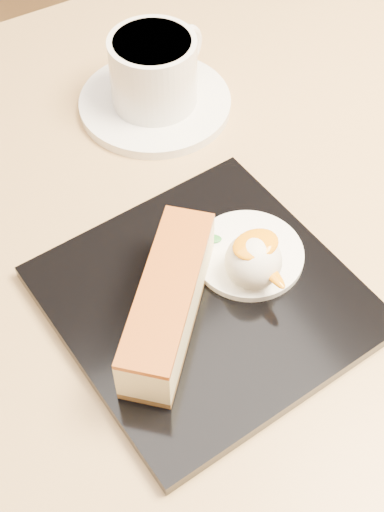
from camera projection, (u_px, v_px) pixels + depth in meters
table at (180, 363)px, 0.71m from camera, size 0.80×0.80×0.72m
dessert_plate at (205, 300)px, 0.56m from camera, size 0.24×0.24×0.01m
cheesecake at (168, 302)px, 0.52m from camera, size 0.13×0.13×0.05m
cream_smear at (248, 254)px, 0.58m from camera, size 0.09×0.09×0.01m
ice_cream_scoop at (253, 261)px, 0.55m from camera, size 0.04×0.04×0.04m
mango_sauce at (256, 244)px, 0.54m from camera, size 0.04×0.03×0.01m
mint_sprig at (201, 245)px, 0.58m from camera, size 0.04×0.03×0.00m
saucer at (155, 103)px, 0.71m from camera, size 0.15×0.15×0.01m
coffee_cup at (155, 69)px, 0.67m from camera, size 0.11×0.08×0.07m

